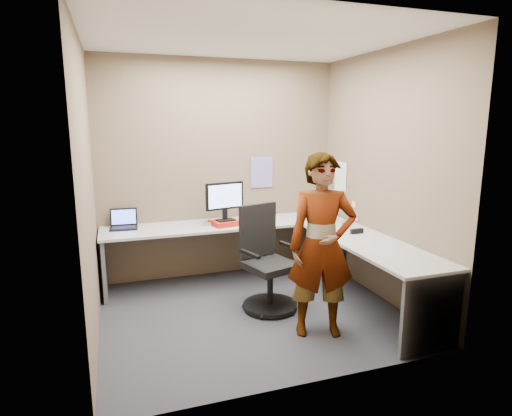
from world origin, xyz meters
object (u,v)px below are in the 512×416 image
object	(u,v)px
desk	(278,244)
office_chair	(266,268)
person	(322,246)
monitor	(225,198)

from	to	relation	value
desk	office_chair	xyz separation A→B (m)	(-0.25, -0.30, -0.15)
office_chair	person	distance (m)	0.84
desk	person	distance (m)	1.02
desk	monitor	xyz separation A→B (m)	(-0.49, 0.50, 0.47)
monitor	office_chair	distance (m)	1.04
desk	office_chair	bearing A→B (deg)	-129.96
desk	person	world-z (taller)	person
monitor	office_chair	world-z (taller)	monitor
monitor	person	size ratio (longest dim) A/B	0.28
office_chair	person	world-z (taller)	person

